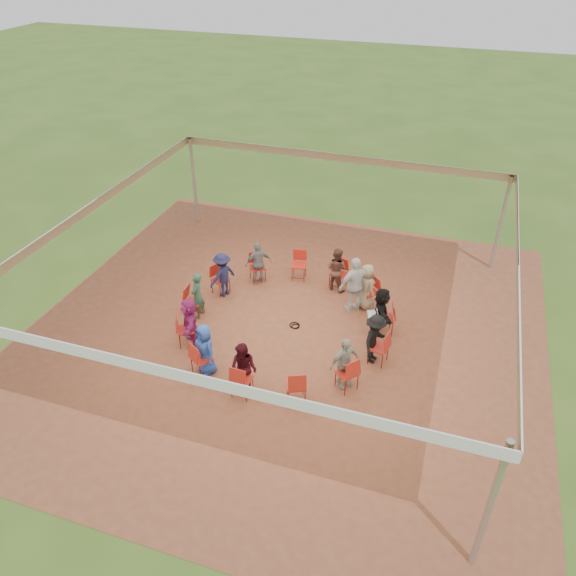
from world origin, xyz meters
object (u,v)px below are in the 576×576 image
(person_seated_5, at_px, (197,295))
(chair_8, at_px, (202,359))
(person_seated_6, at_px, (190,322))
(chair_3, at_px, (299,265))
(chair_7, at_px, (186,330))
(chair_9, at_px, (242,380))
(chair_4, at_px, (258,268))
(person_seated_1, at_px, (366,286))
(person_seated_4, at_px, (223,275))
(person_seated_9, at_px, (344,363))
(chair_2, at_px, (338,274))
(chair_12, at_px, (379,348))
(chair_10, at_px, (296,386))
(cable_coil, at_px, (295,326))
(chair_1, at_px, (369,292))
(person_seated_0, at_px, (381,311))
(chair_11, at_px, (347,373))
(person_seated_8, at_px, (244,369))
(chair_0, at_px, (385,318))
(chair_5, at_px, (220,280))
(standing_person, at_px, (355,285))
(chair_6, at_px, (194,301))
(person_seated_2, at_px, (336,269))
(person_seated_7, at_px, (205,349))
(person_seated_3, at_px, (258,263))
(person_seated_10, at_px, (375,339))
(laptop, at_px, (375,312))

(person_seated_5, bearing_deg, chair_8, 25.07)
(person_seated_6, bearing_deg, chair_3, 125.57)
(chair_7, relative_size, chair_9, 1.00)
(chair_4, xyz_separation_m, chair_7, (-0.64, -3.33, 0.00))
(chair_7, height_order, person_seated_1, person_seated_1)
(person_seated_4, xyz_separation_m, person_seated_9, (4.12, -2.53, 0.00))
(chair_2, distance_m, person_seated_6, 4.68)
(chair_2, xyz_separation_m, chair_12, (1.73, -2.92, 0.00))
(chair_10, distance_m, chair_12, 2.38)
(cable_coil, bearing_deg, chair_1, 43.23)
(chair_10, relative_size, person_seated_4, 0.68)
(chair_12, distance_m, person_seated_4, 4.96)
(chair_1, distance_m, chair_2, 1.22)
(chair_9, bearing_deg, person_seated_0, 56.33)
(chair_11, height_order, person_seated_8, person_seated_8)
(chair_0, bearing_deg, person_seated_6, 96.76)
(chair_0, height_order, chair_3, same)
(chair_12, xyz_separation_m, person_seated_0, (-0.18, 1.19, 0.22))
(chair_2, height_order, chair_5, same)
(person_seated_4, xyz_separation_m, standing_person, (3.69, 0.41, 0.16))
(chair_6, xyz_separation_m, person_seated_2, (3.30, 2.46, 0.22))
(person_seated_2, bearing_deg, person_seated_6, 69.23)
(chair_4, bearing_deg, chair_0, 124.62)
(chair_9, height_order, person_seated_5, person_seated_5)
(chair_9, xyz_separation_m, person_seated_7, (-1.10, 0.48, 0.22))
(chair_2, bearing_deg, person_seated_5, 56.33)
(chair_4, xyz_separation_m, person_seated_6, (-0.53, -3.27, 0.22))
(person_seated_8, bearing_deg, chair_6, 140.02)
(person_seated_8, bearing_deg, chair_4, 111.29)
(person_seated_3, bearing_deg, person_seated_2, 152.31)
(person_seated_3, bearing_deg, person_seated_9, 96.92)
(chair_6, xyz_separation_m, person_seated_8, (2.39, -2.30, 0.22))
(chair_0, distance_m, person_seated_4, 4.68)
(chair_9, relative_size, person_seated_7, 0.68)
(chair_7, xyz_separation_m, person_seated_2, (2.94, 3.63, 0.22))
(chair_7, relative_size, person_seated_6, 0.68)
(person_seated_9, bearing_deg, chair_11, -90.00)
(person_seated_6, bearing_deg, chair_4, 140.02)
(person_seated_2, height_order, person_seated_10, same)
(chair_11, height_order, person_seated_2, person_seated_2)
(person_seated_10, bearing_deg, person_seated_6, 110.77)
(chair_1, relative_size, person_seated_0, 0.68)
(chair_2, bearing_deg, standing_person, 142.56)
(chair_8, relative_size, person_seated_6, 0.68)
(chair_8, relative_size, person_seated_3, 0.68)
(laptop, bearing_deg, chair_10, 142.15)
(chair_3, bearing_deg, person_seated_7, 69.75)
(chair_1, relative_size, person_seated_4, 0.68)
(chair_1, bearing_deg, person_seated_3, 43.09)
(person_seated_8, bearing_deg, person_seated_4, 124.62)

